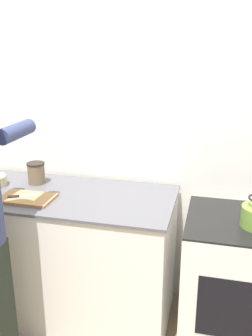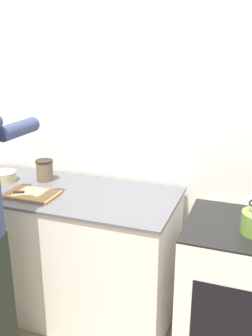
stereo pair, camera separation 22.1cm
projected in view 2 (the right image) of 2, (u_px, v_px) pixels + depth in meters
The scene contains 7 objects.
wall_back at pixel (134, 129), 2.66m from camera, with size 8.00×0.05×2.60m.
counter at pixel (64, 250), 2.69m from camera, with size 1.58×0.70×0.93m.
oven at pixel (238, 291), 2.28m from camera, with size 0.67×0.62×0.88m.
cutting_board at pixel (32, 194), 2.46m from camera, with size 0.35×0.22×0.02m.
knife at pixel (28, 192), 2.47m from camera, with size 0.19×0.12×0.01m.
bowl_prep at pixel (4, 176), 2.71m from camera, with size 0.17×0.17×0.07m.
canister_jar at pixel (45, 170), 2.72m from camera, with size 0.13×0.13×0.15m.
Camera 2 is at (0.84, -1.74, 1.86)m, focal length 40.00 mm.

